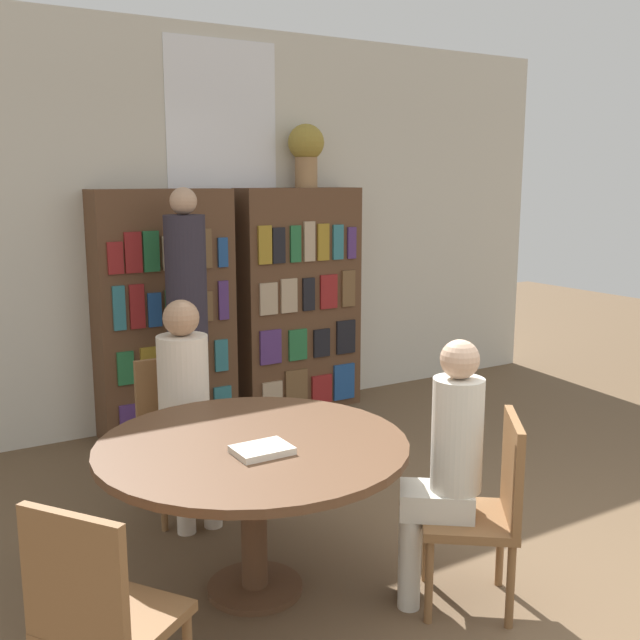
{
  "coord_description": "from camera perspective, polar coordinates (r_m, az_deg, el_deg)",
  "views": [
    {
      "loc": [
        -2.4,
        -1.72,
        1.88
      ],
      "look_at": [
        -0.13,
        2.01,
        1.05
      ],
      "focal_mm": 42.0,
      "sensor_mm": 36.0,
      "label": 1
    }
  ],
  "objects": [
    {
      "name": "chair_far_side",
      "position": [
        3.44,
        12.59,
        -13.49
      ],
      "size": [
        0.56,
        0.56,
        0.87
      ],
      "rotation": [
        0.0,
        0.0,
        0.92
      ],
      "color": "brown",
      "rests_on": "ground_plane"
    },
    {
      "name": "seated_reader_left",
      "position": [
        4.15,
        -10.16,
        -5.8
      ],
      "size": [
        0.29,
        0.38,
        1.24
      ],
      "rotation": [
        0.0,
        0.0,
        -3.17
      ],
      "color": "beige",
      "rests_on": "ground_plane"
    },
    {
      "name": "bookshelf_left",
      "position": [
        5.61,
        -11.73,
        0.47
      ],
      "size": [
        1.01,
        0.34,
        1.8
      ],
      "color": "brown",
      "rests_on": "ground_plane"
    },
    {
      "name": "flower_vase",
      "position": [
        6.04,
        -1.07,
        12.84
      ],
      "size": [
        0.29,
        0.29,
        0.49
      ],
      "color": "#997047",
      "rests_on": "bookshelf_right"
    },
    {
      "name": "bookshelf_right",
      "position": [
        6.07,
        -1.62,
        1.47
      ],
      "size": [
        1.01,
        0.34,
        1.8
      ],
      "color": "brown",
      "rests_on": "ground_plane"
    },
    {
      "name": "librarian_standing",
      "position": [
        5.11,
        -10.14,
        1.88
      ],
      "size": [
        0.28,
        0.55,
        1.82
      ],
      "color": "#28232D",
      "rests_on": "ground_plane"
    },
    {
      "name": "chair_near_camera",
      "position": [
        2.73,
        -16.52,
        -20.6
      ],
      "size": [
        0.56,
        0.56,
        0.87
      ],
      "rotation": [
        0.0,
        0.0,
        -0.97
      ],
      "color": "brown",
      "rests_on": "ground_plane"
    },
    {
      "name": "seated_reader_right",
      "position": [
        3.36,
        9.48,
        -10.63
      ],
      "size": [
        0.39,
        0.37,
        1.21
      ],
      "rotation": [
        0.0,
        0.0,
        0.92
      ],
      "color": "beige",
      "rests_on": "ground_plane"
    },
    {
      "name": "open_book_on_table",
      "position": [
        3.25,
        -4.44,
        -9.85
      ],
      "size": [
        0.24,
        0.18,
        0.03
      ],
      "color": "silver",
      "rests_on": "reading_table"
    },
    {
      "name": "reading_table",
      "position": [
        3.42,
        -5.14,
        -10.77
      ],
      "size": [
        1.4,
        1.4,
        0.72
      ],
      "color": "brown",
      "rests_on": "ground_plane"
    },
    {
      "name": "wall_back",
      "position": [
        5.93,
        -7.4,
        7.07
      ],
      "size": [
        6.4,
        0.07,
        3.0
      ],
      "color": "beige",
      "rests_on": "ground_plane"
    },
    {
      "name": "chair_left_side",
      "position": [
        4.38,
        -10.85,
        -8.06
      ],
      "size": [
        0.41,
        0.41,
        0.87
      ],
      "rotation": [
        0.0,
        0.0,
        -3.17
      ],
      "color": "brown",
      "rests_on": "ground_plane"
    }
  ]
}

